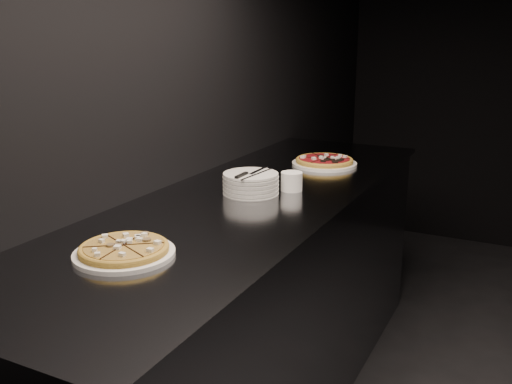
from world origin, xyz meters
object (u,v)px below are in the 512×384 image
at_px(pizza_mushroom, 124,250).
at_px(pizza_tomato, 324,161).
at_px(cutlery, 251,174).
at_px(ramekin, 292,181).
at_px(plate_stack, 251,183).
at_px(counter, 251,305).

bearing_deg(pizza_mushroom, pizza_tomato, 85.38).
height_order(pizza_tomato, cutlery, cutlery).
bearing_deg(pizza_mushroom, ramekin, 80.27).
bearing_deg(pizza_mushroom, cutlery, 87.79).
bearing_deg(plate_stack, pizza_tomato, 81.48).
bearing_deg(pizza_tomato, ramekin, -85.46).
height_order(counter, ramekin, ramekin).
xyz_separation_m(counter, ramekin, (0.11, 0.14, 0.50)).
bearing_deg(pizza_tomato, cutlery, -97.48).
bearing_deg(cutlery, counter, -67.80).
xyz_separation_m(pizza_mushroom, cutlery, (0.03, 0.72, 0.07)).
xyz_separation_m(pizza_tomato, plate_stack, (-0.09, -0.59, 0.02)).
height_order(pizza_tomato, ramekin, ramekin).
xyz_separation_m(counter, plate_stack, (-0.02, 0.04, 0.50)).
xyz_separation_m(counter, cutlery, (-0.01, 0.02, 0.54)).
bearing_deg(counter, pizza_mushroom, -92.94).
distance_m(counter, ramekin, 0.53).
height_order(counter, pizza_mushroom, pizza_mushroom).
height_order(cutlery, ramekin, cutlery).
distance_m(pizza_tomato, plate_stack, 0.59).
bearing_deg(counter, cutlery, 112.90).
relative_size(pizza_tomato, plate_stack, 1.61).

